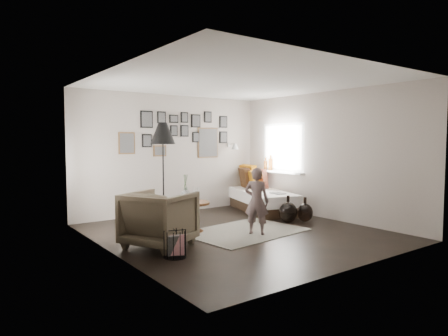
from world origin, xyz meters
TOP-DOWN VIEW (x-y plane):
  - ground at (0.00, 0.00)m, footprint 4.80×4.80m
  - wall_back at (0.00, 2.40)m, footprint 4.50×0.00m
  - wall_front at (0.00, -2.40)m, footprint 4.50×0.00m
  - wall_left at (-2.25, 0.00)m, footprint 0.00×4.80m
  - wall_right at (2.25, 0.00)m, footprint 0.00×4.80m
  - ceiling at (0.00, 0.00)m, footprint 4.80×4.80m
  - door_left at (-2.23, 1.20)m, footprint 0.00×2.14m
  - window_right at (2.18, 1.34)m, footprint 0.15×1.32m
  - gallery_wall at (0.29, 2.38)m, footprint 2.74×0.03m
  - wall_sconce at (1.55, 2.13)m, footprint 0.18×0.36m
  - rug at (0.12, -0.03)m, footprint 2.19×1.66m
  - pedestal_table at (-0.65, 0.54)m, footprint 0.68×0.68m
  - vase at (-0.73, 0.56)m, footprint 0.19×0.19m
  - candles at (-0.54, 0.54)m, footprint 0.12×0.12m
  - daybed at (1.72, 1.42)m, footprint 1.42×2.21m
  - magazine_on_daybed at (1.67, 0.77)m, footprint 0.26×0.33m
  - armchair at (-1.54, -0.02)m, footprint 1.25×1.24m
  - armchair_cushion at (-1.51, 0.03)m, footprint 0.52×0.52m
  - floor_lamp at (-0.92, 1.02)m, footprint 0.45×0.45m
  - magazine_basket at (-1.62, -0.65)m, footprint 0.38×0.38m
  - demijohn_large at (1.29, 0.08)m, footprint 0.36×0.36m
  - demijohn_small at (1.64, -0.04)m, footprint 0.31×0.31m
  - child at (0.15, -0.31)m, footprint 0.47×0.50m

SIDE VIEW (x-z plane):
  - ground at x=0.00m, z-range 0.00..0.00m
  - rug at x=0.12m, z-range 0.00..0.01m
  - demijohn_small at x=1.64m, z-range -0.06..0.43m
  - magazine_basket at x=-1.62m, z-range 0.00..0.37m
  - demijohn_large at x=1.29m, z-range -0.06..0.47m
  - pedestal_table at x=-0.65m, z-range -0.02..0.51m
  - daybed at x=1.72m, z-range -0.20..0.82m
  - armchair at x=-1.54m, z-range 0.00..0.85m
  - magazine_on_daybed at x=1.67m, z-range 0.47..0.48m
  - armchair_cushion at x=-1.51m, z-range 0.39..0.57m
  - child at x=0.15m, z-range 0.00..1.15m
  - candles at x=-0.54m, z-range 0.53..0.78m
  - vase at x=-0.73m, z-range 0.44..0.92m
  - window_right at x=2.18m, z-range 0.28..1.58m
  - door_left at x=-2.23m, z-range -0.02..2.12m
  - wall_back at x=0.00m, z-range -0.95..3.55m
  - wall_front at x=0.00m, z-range -0.95..3.55m
  - wall_left at x=-2.25m, z-range -1.10..3.70m
  - wall_right at x=2.25m, z-range -1.10..3.70m
  - wall_sconce at x=1.55m, z-range 1.38..1.54m
  - floor_lamp at x=-0.92m, z-range 0.70..2.62m
  - gallery_wall at x=0.29m, z-range 1.20..2.28m
  - ceiling at x=0.00m, z-range 2.60..2.60m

